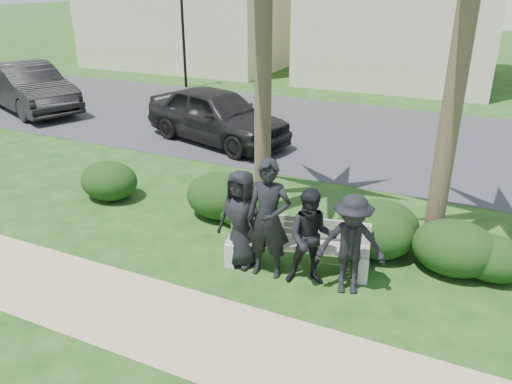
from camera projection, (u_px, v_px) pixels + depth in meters
ground at (256, 267)px, 8.12m from camera, size 160.00×160.00×0.00m
footpath at (199, 332)px, 6.62m from camera, size 30.00×1.60×0.01m
asphalt_street at (371, 137)px, 14.77m from camera, size 160.00×8.00×0.01m
street_lamp at (182, 15)px, 20.46m from camera, size 0.36×0.36×4.29m
park_bench at (298, 248)px, 7.98m from camera, size 2.37×0.99×0.79m
man_a at (241, 219)px, 7.91m from camera, size 0.84×0.59×1.62m
man_b at (268, 219)px, 7.57m from camera, size 0.76×0.55×1.91m
man_c at (311, 238)px, 7.42m from camera, size 0.90×0.80×1.54m
man_d at (351, 245)px, 7.19m from camera, size 1.14×0.88×1.56m
hedge_a at (109, 180)px, 10.53m from camera, size 1.26×1.04×0.82m
hedge_b at (220, 194)px, 9.71m from camera, size 1.38×1.14×0.90m
hedge_c at (239, 209)px, 9.45m from camera, size 0.92×0.76×0.60m
hedge_d at (381, 223)px, 8.66m from camera, size 1.29×1.06×0.84m
hedge_e at (375, 230)px, 8.36m from camera, size 1.33×1.10×0.87m
hedge_f at (492, 257)px, 7.72m from camera, size 1.08×0.90×0.71m
hedge_extra at (455, 246)px, 7.86m from camera, size 1.33×1.10×0.87m
car_a at (217, 115)px, 14.08m from camera, size 4.86×3.03×1.54m
car_b at (29, 88)px, 17.40m from camera, size 5.28×3.46×1.64m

